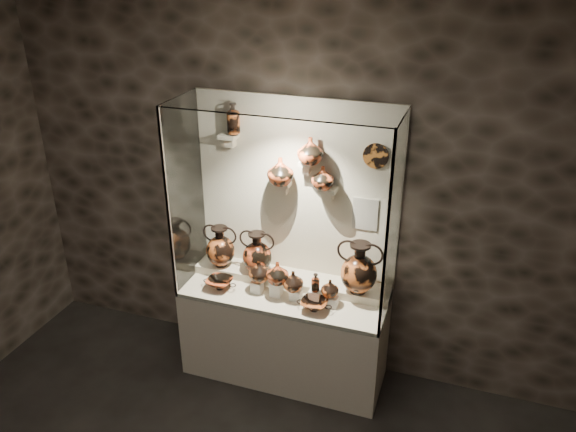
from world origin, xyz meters
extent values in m
plane|color=white|center=(0.00, 0.00, 3.20)|extent=(5.00, 5.00, 0.00)
cube|color=black|center=(0.00, 2.50, 1.60)|extent=(5.00, 0.02, 3.20)
cube|color=beige|center=(0.00, 2.18, 0.40)|extent=(1.70, 0.60, 0.80)
cube|color=beige|center=(0.00, 2.18, 0.82)|extent=(1.68, 0.58, 0.03)
cube|color=beige|center=(0.00, 2.35, 0.85)|extent=(1.70, 0.25, 0.10)
cube|color=beige|center=(0.00, 2.50, 1.60)|extent=(1.70, 0.03, 1.60)
cube|color=white|center=(0.00, 1.88, 1.60)|extent=(1.70, 0.01, 1.60)
cube|color=white|center=(-0.85, 2.18, 1.60)|extent=(0.01, 0.60, 1.60)
cube|color=white|center=(0.85, 2.18, 1.60)|extent=(0.01, 0.60, 1.60)
cube|color=white|center=(0.00, 2.18, 2.40)|extent=(1.70, 0.60, 0.01)
cube|color=gray|center=(-0.84, 1.89, 1.60)|extent=(0.02, 0.02, 1.60)
cube|color=gray|center=(0.84, 1.89, 1.60)|extent=(0.02, 0.02, 1.60)
cube|color=silver|center=(-0.22, 2.13, 0.88)|extent=(0.09, 0.09, 0.10)
cube|color=silver|center=(-0.05, 2.13, 0.90)|extent=(0.09, 0.09, 0.13)
cube|color=silver|center=(0.12, 2.13, 0.88)|extent=(0.09, 0.09, 0.09)
cube|color=silver|center=(0.28, 2.13, 0.89)|extent=(0.09, 0.09, 0.12)
cube|color=silver|center=(0.42, 2.13, 0.87)|extent=(0.09, 0.09, 0.08)
cube|color=beige|center=(-0.55, 2.42, 2.05)|extent=(0.14, 0.12, 0.04)
cube|color=beige|center=(-0.10, 2.42, 1.70)|extent=(0.14, 0.12, 0.04)
cube|color=beige|center=(0.10, 2.42, 1.90)|extent=(0.10, 0.12, 0.04)
cube|color=beige|center=(0.28, 2.42, 1.70)|extent=(0.14, 0.12, 0.04)
imported|color=#B75523|center=(-0.20, 2.15, 1.02)|extent=(0.18, 0.18, 0.19)
imported|color=#C34A22|center=(-0.03, 2.11, 1.06)|extent=(0.21, 0.21, 0.19)
imported|color=#B75523|center=(0.10, 2.11, 1.01)|extent=(0.18, 0.18, 0.17)
imported|color=#B75523|center=(0.40, 2.15, 0.98)|extent=(0.16, 0.16, 0.15)
imported|color=#C34A22|center=(-0.09, 2.36, 1.83)|extent=(0.23, 0.23, 0.22)
imported|color=#C34A22|center=(0.15, 2.37, 2.02)|extent=(0.25, 0.25, 0.21)
imported|color=#C34A22|center=(0.25, 2.38, 1.81)|extent=(0.23, 0.23, 0.18)
cylinder|color=#AE5F22|center=(0.63, 2.47, 2.00)|extent=(0.20, 0.02, 0.20)
cube|color=beige|center=(0.58, 2.47, 1.51)|extent=(0.20, 0.01, 0.27)
camera|label=1|loc=(1.30, -1.50, 3.40)|focal=35.00mm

